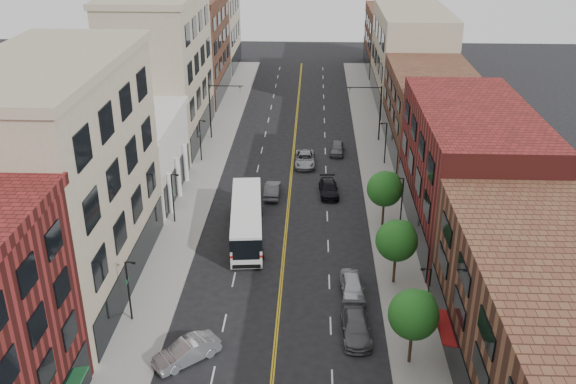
# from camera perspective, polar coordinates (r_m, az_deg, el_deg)

# --- Properties ---
(sidewalk_left) EXTENTS (4.00, 110.00, 0.15)m
(sidewalk_left) POSITION_cam_1_polar(r_m,az_deg,el_deg) (73.57, -7.56, 1.30)
(sidewalk_left) COLOR gray
(sidewalk_left) RESTS_ON ground
(sidewalk_right) EXTENTS (4.00, 110.00, 0.15)m
(sidewalk_right) POSITION_cam_1_polar(r_m,az_deg,el_deg) (72.90, 8.13, 1.04)
(sidewalk_right) COLOR gray
(sidewalk_right) RESTS_ON ground
(bldg_l_tanoffice) EXTENTS (10.00, 22.00, 18.00)m
(bldg_l_tanoffice) POSITION_cam_1_polar(r_m,az_deg,el_deg) (52.52, -19.56, 0.68)
(bldg_l_tanoffice) COLOR tan
(bldg_l_tanoffice) RESTS_ON ground
(bldg_l_white) EXTENTS (10.00, 14.00, 8.00)m
(bldg_l_white) POSITION_cam_1_polar(r_m,az_deg,el_deg) (70.05, -13.92, 3.00)
(bldg_l_white) COLOR silver
(bldg_l_white) RESTS_ON ground
(bldg_l_far_a) EXTENTS (10.00, 20.00, 18.00)m
(bldg_l_far_a) POSITION_cam_1_polar(r_m,az_deg,el_deg) (84.20, -11.23, 10.51)
(bldg_l_far_a) COLOR tan
(bldg_l_far_a) RESTS_ON ground
(bldg_l_far_b) EXTENTS (10.00, 20.00, 15.00)m
(bldg_l_far_b) POSITION_cam_1_polar(r_m,az_deg,el_deg) (103.57, -8.70, 12.50)
(bldg_l_far_b) COLOR brown
(bldg_l_far_b) RESTS_ON ground
(bldg_l_far_c) EXTENTS (10.00, 16.00, 20.00)m
(bldg_l_far_c) POSITION_cam_1_polar(r_m,az_deg,el_deg) (120.52, -7.19, 15.53)
(bldg_l_far_c) COLOR tan
(bldg_l_far_c) RESTS_ON ground
(bldg_r_near) EXTENTS (10.00, 26.00, 10.00)m
(bldg_r_near) POSITION_cam_1_polar(r_m,az_deg,el_deg) (42.26, 22.58, -12.41)
(bldg_r_near) COLOR brown
(bldg_r_near) RESTS_ON ground
(bldg_r_mid) EXTENTS (10.00, 22.00, 12.00)m
(bldg_r_mid) POSITION_cam_1_polar(r_m,az_deg,el_deg) (61.80, 15.83, 1.80)
(bldg_r_mid) COLOR #5A1B17
(bldg_r_mid) RESTS_ON ground
(bldg_r_far_a) EXTENTS (10.00, 20.00, 10.00)m
(bldg_r_far_a) POSITION_cam_1_polar(r_m,az_deg,el_deg) (81.45, 12.66, 6.96)
(bldg_r_far_a) COLOR brown
(bldg_r_far_a) RESTS_ON ground
(bldg_r_far_b) EXTENTS (10.00, 22.00, 14.00)m
(bldg_r_far_b) POSITION_cam_1_polar(r_m,az_deg,el_deg) (100.94, 10.85, 11.74)
(bldg_r_far_b) COLOR tan
(bldg_r_far_b) RESTS_ON ground
(bldg_r_far_c) EXTENTS (10.00, 18.00, 11.00)m
(bldg_r_far_c) POSITION_cam_1_polar(r_m,az_deg,el_deg) (120.63, 9.53, 13.22)
(bldg_r_far_c) COLOR brown
(bldg_r_far_c) RESTS_ON ground
(tree_r_1) EXTENTS (3.40, 3.40, 5.59)m
(tree_r_1) POSITION_cam_1_polar(r_m,az_deg,el_deg) (44.01, 11.21, -10.50)
(tree_r_1) COLOR black
(tree_r_1) RESTS_ON sidewalk_right
(tree_r_2) EXTENTS (3.40, 3.40, 5.59)m
(tree_r_2) POSITION_cam_1_polar(r_m,az_deg,el_deg) (52.40, 9.72, -4.17)
(tree_r_2) COLOR black
(tree_r_2) RESTS_ON sidewalk_right
(tree_r_3) EXTENTS (3.40, 3.40, 5.59)m
(tree_r_3) POSITION_cam_1_polar(r_m,az_deg,el_deg) (61.27, 8.68, 0.38)
(tree_r_3) COLOR black
(tree_r_3) RESTS_ON sidewalk_right
(lamp_l_1) EXTENTS (0.81, 0.55, 5.05)m
(lamp_l_1) POSITION_cam_1_polar(r_m,az_deg,el_deg) (49.22, -13.96, -8.24)
(lamp_l_1) COLOR black
(lamp_l_1) RESTS_ON sidewalk_left
(lamp_l_2) EXTENTS (0.81, 0.55, 5.05)m
(lamp_l_2) POSITION_cam_1_polar(r_m,az_deg,el_deg) (62.75, -10.17, -0.29)
(lamp_l_2) COLOR black
(lamp_l_2) RESTS_ON sidewalk_left
(lamp_l_3) EXTENTS (0.81, 0.55, 5.05)m
(lamp_l_3) POSITION_cam_1_polar(r_m,az_deg,el_deg) (77.24, -7.78, 4.77)
(lamp_l_3) COLOR black
(lamp_l_3) RESTS_ON sidewalk_left
(lamp_r_1) EXTENTS (0.81, 0.55, 5.05)m
(lamp_r_1) POSITION_cam_1_polar(r_m,az_deg,el_deg) (48.11, 12.31, -8.90)
(lamp_r_1) COLOR black
(lamp_r_1) RESTS_ON sidewalk_right
(lamp_r_2) EXTENTS (0.81, 0.55, 5.05)m
(lamp_r_2) POSITION_cam_1_polar(r_m,az_deg,el_deg) (61.89, 10.05, -0.65)
(lamp_r_2) COLOR black
(lamp_r_2) RESTS_ON sidewalk_right
(lamp_r_3) EXTENTS (0.81, 0.55, 5.05)m
(lamp_r_3) POSITION_cam_1_polar(r_m,az_deg,el_deg) (76.54, 8.65, 4.52)
(lamp_r_3) COLOR black
(lamp_r_3) RESTS_ON sidewalk_right
(signal_mast_left) EXTENTS (4.49, 0.18, 7.20)m
(signal_mast_left) POSITION_cam_1_polar(r_m,az_deg,el_deg) (84.07, -6.48, 7.72)
(signal_mast_left) COLOR black
(signal_mast_left) RESTS_ON sidewalk_left
(signal_mast_right) EXTENTS (4.49, 0.18, 7.20)m
(signal_mast_right) POSITION_cam_1_polar(r_m,az_deg,el_deg) (83.47, 7.72, 7.53)
(signal_mast_right) COLOR black
(signal_mast_right) RESTS_ON sidewalk_right
(city_bus) EXTENTS (3.93, 12.82, 3.25)m
(city_bus) POSITION_cam_1_polar(r_m,az_deg,el_deg) (59.95, -3.70, -2.33)
(city_bus) COLOR white
(city_bus) RESTS_ON ground
(car_angle_b) EXTENTS (4.66, 4.34, 1.56)m
(car_angle_b) POSITION_cam_1_polar(r_m,az_deg,el_deg) (45.92, -9.00, -13.83)
(car_angle_b) COLOR #B9BCC1
(car_angle_b) RESTS_ON ground
(car_parked_mid) EXTENTS (2.21, 5.12, 1.47)m
(car_parked_mid) POSITION_cam_1_polar(r_m,az_deg,el_deg) (47.89, 6.06, -11.85)
(car_parked_mid) COLOR #4D4C52
(car_parked_mid) RESTS_ON ground
(car_parked_far) EXTENTS (2.13, 4.75, 1.58)m
(car_parked_far) POSITION_cam_1_polar(r_m,az_deg,el_deg) (52.10, 5.75, -8.38)
(car_parked_far) COLOR #B1B2B9
(car_parked_far) RESTS_ON ground
(car_lane_behind) EXTENTS (1.63, 4.47, 1.47)m
(car_lane_behind) POSITION_cam_1_polar(r_m,az_deg,el_deg) (68.29, -1.40, 0.20)
(car_lane_behind) COLOR #434347
(car_lane_behind) RESTS_ON ground
(car_lane_a) EXTENTS (2.29, 4.94, 1.40)m
(car_lane_a) POSITION_cam_1_polar(r_m,az_deg,el_deg) (68.79, 3.64, 0.31)
(car_lane_a) COLOR black
(car_lane_a) RESTS_ON ground
(car_lane_b) EXTENTS (2.54, 5.30, 1.46)m
(car_lane_b) POSITION_cam_1_polar(r_m,az_deg,el_deg) (76.31, 1.51, 2.94)
(car_lane_b) COLOR gray
(car_lane_b) RESTS_ON ground
(car_lane_c) EXTENTS (1.98, 4.27, 1.42)m
(car_lane_c) POSITION_cam_1_polar(r_m,az_deg,el_deg) (79.96, 4.40, 3.91)
(car_lane_c) COLOR #56565C
(car_lane_c) RESTS_ON ground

